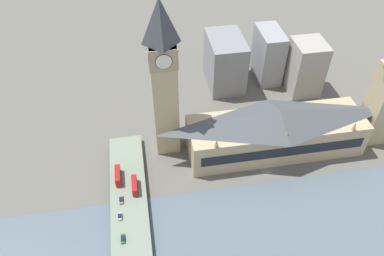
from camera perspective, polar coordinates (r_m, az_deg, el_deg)
The scene contains 13 objects.
ground_plane at distance 195.70m, azimuth 11.41°, elevation -6.69°, with size 600.00×600.00×0.00m, color #605E56.
river_water at distance 179.65m, azimuth 14.43°, elevation -13.86°, with size 48.05×360.00×0.30m, color slate.
parliament_hall at distance 198.60m, azimuth 12.71°, elevation -0.38°, with size 26.39×91.27×27.01m.
clock_tower at distance 176.08m, azimuth -4.34°, elevation 7.49°, with size 13.34×13.34×84.06m.
road_bridge at distance 167.60m, azimuth -9.25°, elevation -16.94°, with size 128.10×16.93×4.13m.
double_decker_bus_mid at distance 185.51m, azimuth -11.24°, elevation -7.08°, with size 10.77×2.56×4.85m.
double_decker_bus_rear at distance 180.47m, azimuth -8.75°, elevation -8.60°, with size 10.10×2.61×4.63m.
car_northbound_lead at distance 167.50m, azimuth -10.49°, elevation -16.24°, with size 4.48×1.79×1.35m.
car_northbound_mid at distance 173.65m, azimuth -10.94°, elevation -13.06°, with size 3.90×1.74×1.48m.
car_southbound_lead at distance 178.79m, azimuth -10.75°, elevation -10.68°, with size 4.52×1.82×1.31m.
city_block_west at distance 242.03m, azimuth 16.88°, elevation 8.80°, with size 20.57×18.47×34.23m.
city_block_center at distance 249.38m, azimuth 11.48°, elevation 10.86°, with size 26.31×14.19×33.43m.
city_block_east at distance 239.29m, azimuth 5.04°, elevation 9.99°, with size 32.22×21.22×32.70m.
Camera 1 is at (-114.63, 58.42, 147.46)m, focal length 35.00 mm.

